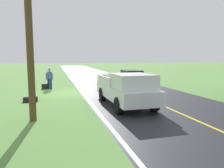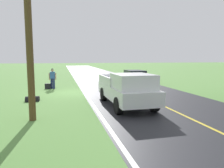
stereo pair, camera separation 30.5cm
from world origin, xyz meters
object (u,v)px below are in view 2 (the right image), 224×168
at_px(sedan_near_oncoming, 134,77).
at_px(hitchhiker_walking, 53,77).
at_px(suitcase_carried, 48,86).
at_px(pickup_truck_passing, 127,89).
at_px(utility_pole_roadside, 28,17).

bearing_deg(sedan_near_oncoming, hitchhiker_walking, 10.53).
height_order(suitcase_carried, sedan_near_oncoming, sedan_near_oncoming).
height_order(suitcase_carried, pickup_truck_passing, pickup_truck_passing).
xyz_separation_m(suitcase_carried, utility_pole_roadside, (0.05, 9.45, 3.99)).
distance_m(hitchhiker_walking, sedan_near_oncoming, 7.99).
height_order(hitchhiker_walking, suitcase_carried, hitchhiker_walking).
xyz_separation_m(pickup_truck_passing, sedan_near_oncoming, (-3.67, -9.38, -0.21)).
bearing_deg(sedan_near_oncoming, pickup_truck_passing, 68.64).
bearing_deg(pickup_truck_passing, suitcase_carried, -59.65).
distance_m(pickup_truck_passing, utility_pole_roadside, 5.90).
bearing_deg(sedan_near_oncoming, utility_pole_roadside, 52.75).
xyz_separation_m(suitcase_carried, sedan_near_oncoming, (-8.28, -1.50, 0.52)).
distance_m(hitchhiker_walking, suitcase_carried, 0.86).
xyz_separation_m(suitcase_carried, pickup_truck_passing, (-4.61, 7.88, 0.74)).
height_order(hitchhiker_walking, sedan_near_oncoming, hitchhiker_walking).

